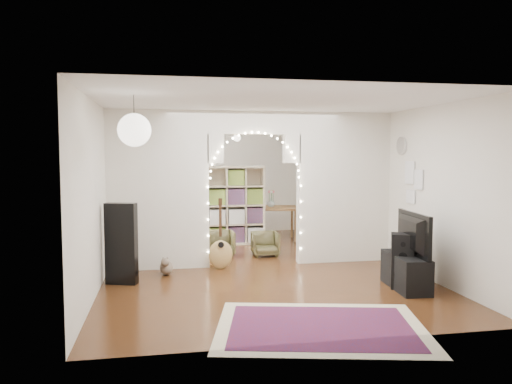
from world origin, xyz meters
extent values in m
plane|color=black|center=(0.00, 0.00, 0.00)|extent=(7.50, 7.50, 0.00)
cube|color=white|center=(0.00, 0.00, 2.70)|extent=(5.00, 7.50, 0.02)
cube|color=silver|center=(0.00, 3.75, 1.35)|extent=(5.00, 0.02, 2.70)
cube|color=silver|center=(0.00, -3.75, 1.35)|extent=(5.00, 0.02, 2.70)
cube|color=silver|center=(-2.50, 0.00, 1.35)|extent=(0.02, 7.50, 2.70)
cube|color=silver|center=(2.50, 0.00, 1.35)|extent=(0.02, 7.50, 2.70)
cube|color=silver|center=(-1.65, 0.00, 1.35)|extent=(1.70, 0.20, 2.70)
cube|color=silver|center=(1.65, 0.00, 1.35)|extent=(1.70, 0.20, 2.70)
cube|color=silver|center=(0.00, 0.00, 2.50)|extent=(1.60, 0.20, 0.40)
cube|color=white|center=(-2.47, 1.80, 1.50)|extent=(0.04, 1.20, 1.40)
cylinder|color=white|center=(2.48, -0.60, 2.10)|extent=(0.03, 0.31, 0.31)
sphere|color=white|center=(-1.90, -2.40, 2.25)|extent=(0.40, 0.40, 0.40)
cube|color=maroon|center=(0.16, -3.32, 0.01)|extent=(2.67, 2.23, 0.02)
cube|color=black|center=(-2.20, -0.94, 0.61)|extent=(0.50, 0.30, 1.23)
ellipsoid|color=#B07F46|center=(-0.62, -0.25, 0.43)|extent=(0.43, 0.21, 0.49)
cube|color=black|center=(-0.62, -0.25, 0.84)|extent=(0.05, 0.04, 0.57)
cube|color=black|center=(-0.62, -0.25, 1.15)|extent=(0.07, 0.04, 0.12)
ellipsoid|color=brown|center=(-1.54, -0.48, 0.12)|extent=(0.25, 0.35, 0.23)
sphere|color=brown|center=(-1.55, -0.62, 0.23)|extent=(0.15, 0.15, 0.14)
cone|color=brown|center=(-1.59, -0.62, 0.30)|extent=(0.04, 0.04, 0.05)
cone|color=brown|center=(-1.52, -0.62, 0.30)|extent=(0.04, 0.04, 0.05)
cylinder|color=brown|center=(-1.52, -0.31, 0.04)|extent=(0.06, 0.22, 0.07)
cube|color=black|center=(1.85, -1.94, 0.40)|extent=(0.39, 0.37, 0.81)
cylinder|color=black|center=(1.79, -2.07, 0.22)|extent=(0.22, 0.11, 0.23)
cylinder|color=black|center=(1.79, -2.07, 0.49)|extent=(0.12, 0.07, 0.13)
cylinder|color=black|center=(1.79, -2.07, 0.67)|extent=(0.07, 0.05, 0.07)
cube|color=black|center=(1.89, -1.98, 0.25)|extent=(0.48, 1.03, 0.50)
imported|color=black|center=(1.89, -1.98, 0.81)|extent=(0.23, 1.08, 0.62)
cube|color=beige|center=(-0.23, 2.09, 0.85)|extent=(1.67, 0.47, 1.69)
cube|color=brown|center=(0.83, 2.42, 0.73)|extent=(1.30, 0.95, 0.05)
cylinder|color=brown|center=(0.28, 2.17, 0.35)|extent=(0.05, 0.05, 0.70)
cylinder|color=brown|center=(1.31, 2.03, 0.35)|extent=(0.05, 0.05, 0.70)
cylinder|color=brown|center=(0.36, 2.80, 0.35)|extent=(0.05, 0.05, 0.70)
cylinder|color=brown|center=(1.39, 2.66, 0.35)|extent=(0.05, 0.05, 0.70)
imported|color=silver|center=(0.83, 2.42, 0.85)|extent=(0.21, 0.21, 0.19)
imported|color=#484224|center=(0.35, 0.69, 0.23)|extent=(0.51, 0.53, 0.47)
imported|color=#484224|center=(-0.49, 0.89, 0.24)|extent=(0.53, 0.54, 0.48)
camera|label=1|loc=(-1.57, -8.59, 1.97)|focal=35.00mm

